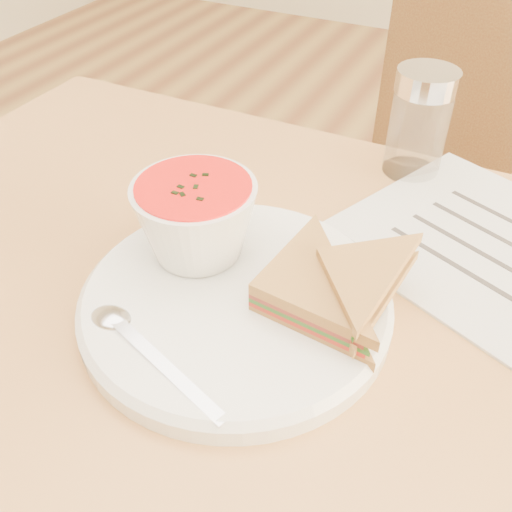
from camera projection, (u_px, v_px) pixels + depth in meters
The scene contains 7 objects.
chair_far at pixel (402, 254), 1.07m from camera, with size 0.38×0.38×0.85m, color brown, non-canonical shape.
plate at pixel (236, 302), 0.50m from camera, with size 0.27×0.27×0.02m, color white, non-canonical shape.
soup_bowl at pixel (196, 223), 0.51m from camera, with size 0.11×0.11×0.08m, color white, non-canonical shape.
sandwich_half_a at pixel (249, 300), 0.47m from camera, with size 0.11×0.11×0.03m, color #B4873F, non-canonical shape.
sandwich_half_b at pixel (315, 262), 0.49m from camera, with size 0.10×0.10×0.03m, color #B4873F, non-canonical shape.
spoon at pixel (150, 354), 0.44m from camera, with size 0.18×0.04×0.01m, color silver, non-canonical shape.
condiment_shaker at pixel (419, 123), 0.64m from camera, with size 0.07×0.07×0.12m, color silver, non-canonical shape.
Camera 1 is at (0.14, -0.30, 1.11)m, focal length 40.00 mm.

